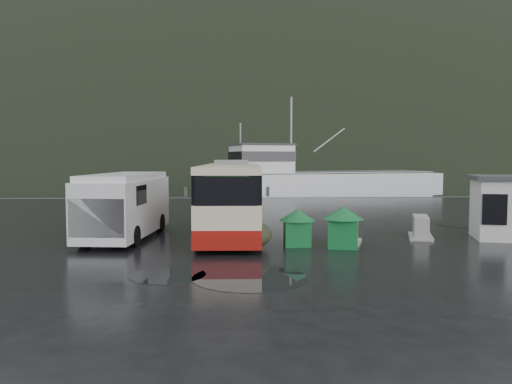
{
  "coord_description": "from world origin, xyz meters",
  "views": [
    {
      "loc": [
        -1.41,
        -19.72,
        3.25
      ],
      "look_at": [
        -0.36,
        2.39,
        1.7
      ],
      "focal_mm": 35.0,
      "sensor_mm": 36.0,
      "label": 1
    }
  ],
  "objects_px": {
    "white_van": "(126,238)",
    "jersey_barrier_b": "(420,238)",
    "dome_tent": "(246,248)",
    "fishing_trawler": "(319,192)",
    "waste_bin_left": "(343,247)",
    "jersey_barrier_a": "(350,243)",
    "waste_bin_right": "(297,246)",
    "coach_bus": "(232,231)"
  },
  "relations": [
    {
      "from": "white_van",
      "to": "jersey_barrier_b",
      "type": "distance_m",
      "value": 11.86
    },
    {
      "from": "white_van",
      "to": "dome_tent",
      "type": "relative_size",
      "value": 2.44
    },
    {
      "from": "jersey_barrier_b",
      "to": "fishing_trawler",
      "type": "relative_size",
      "value": 0.07
    },
    {
      "from": "dome_tent",
      "to": "fishing_trawler",
      "type": "relative_size",
      "value": 0.1
    },
    {
      "from": "jersey_barrier_b",
      "to": "fishing_trawler",
      "type": "xyz_separation_m",
      "value": [
        0.67,
        27.17,
        0.0
      ]
    },
    {
      "from": "waste_bin_left",
      "to": "jersey_barrier_a",
      "type": "height_order",
      "value": "waste_bin_left"
    },
    {
      "from": "waste_bin_left",
      "to": "waste_bin_right",
      "type": "distance_m",
      "value": 1.66
    },
    {
      "from": "fishing_trawler",
      "to": "white_van",
      "type": "bearing_deg",
      "value": -130.59
    },
    {
      "from": "waste_bin_left",
      "to": "coach_bus",
      "type": "bearing_deg",
      "value": 133.62
    },
    {
      "from": "waste_bin_right",
      "to": "fishing_trawler",
      "type": "distance_m",
      "value": 29.29
    },
    {
      "from": "jersey_barrier_a",
      "to": "fishing_trawler",
      "type": "height_order",
      "value": "fishing_trawler"
    },
    {
      "from": "coach_bus",
      "to": "jersey_barrier_b",
      "type": "xyz_separation_m",
      "value": [
        7.6,
        -2.25,
        0.0
      ]
    },
    {
      "from": "coach_bus",
      "to": "fishing_trawler",
      "type": "xyz_separation_m",
      "value": [
        8.27,
        24.91,
        0.0
      ]
    },
    {
      "from": "waste_bin_right",
      "to": "fishing_trawler",
      "type": "relative_size",
      "value": 0.05
    },
    {
      "from": "waste_bin_right",
      "to": "jersey_barrier_b",
      "type": "distance_m",
      "value": 5.42
    },
    {
      "from": "jersey_barrier_a",
      "to": "coach_bus",
      "type": "bearing_deg",
      "value": 143.48
    },
    {
      "from": "waste_bin_right",
      "to": "jersey_barrier_a",
      "type": "bearing_deg",
      "value": 12.46
    },
    {
      "from": "coach_bus",
      "to": "jersey_barrier_a",
      "type": "relative_size",
      "value": 7.34
    },
    {
      "from": "jersey_barrier_b",
      "to": "fishing_trawler",
      "type": "bearing_deg",
      "value": 88.59
    },
    {
      "from": "white_van",
      "to": "waste_bin_right",
      "type": "bearing_deg",
      "value": -10.61
    },
    {
      "from": "waste_bin_left",
      "to": "jersey_barrier_a",
      "type": "bearing_deg",
      "value": 61.54
    },
    {
      "from": "coach_bus",
      "to": "white_van",
      "type": "relative_size",
      "value": 1.78
    },
    {
      "from": "white_van",
      "to": "fishing_trawler",
      "type": "distance_m",
      "value": 29.48
    },
    {
      "from": "dome_tent",
      "to": "jersey_barrier_b",
      "type": "bearing_deg",
      "value": 15.21
    },
    {
      "from": "jersey_barrier_a",
      "to": "jersey_barrier_b",
      "type": "bearing_deg",
      "value": 18.92
    },
    {
      "from": "coach_bus",
      "to": "jersey_barrier_a",
      "type": "bearing_deg",
      "value": -34.87
    },
    {
      "from": "dome_tent",
      "to": "fishing_trawler",
      "type": "xyz_separation_m",
      "value": [
        7.76,
        29.09,
        0.0
      ]
    },
    {
      "from": "waste_bin_left",
      "to": "dome_tent",
      "type": "distance_m",
      "value": 3.49
    },
    {
      "from": "waste_bin_right",
      "to": "fishing_trawler",
      "type": "bearing_deg",
      "value": 78.44
    },
    {
      "from": "coach_bus",
      "to": "dome_tent",
      "type": "distance_m",
      "value": 4.21
    },
    {
      "from": "white_van",
      "to": "jersey_barrier_a",
      "type": "relative_size",
      "value": 4.12
    },
    {
      "from": "coach_bus",
      "to": "dome_tent",
      "type": "height_order",
      "value": "coach_bus"
    },
    {
      "from": "white_van",
      "to": "jersey_barrier_a",
      "type": "bearing_deg",
      "value": -3.86
    },
    {
      "from": "coach_bus",
      "to": "waste_bin_right",
      "type": "distance_m",
      "value": 4.48
    },
    {
      "from": "jersey_barrier_b",
      "to": "waste_bin_right",
      "type": "bearing_deg",
      "value": -163.62
    },
    {
      "from": "white_van",
      "to": "waste_bin_left",
      "type": "xyz_separation_m",
      "value": [
        8.26,
        -2.43,
        0.0
      ]
    },
    {
      "from": "coach_bus",
      "to": "jersey_barrier_a",
      "type": "xyz_separation_m",
      "value": [
        4.48,
        -3.32,
        0.0
      ]
    },
    {
      "from": "white_van",
      "to": "waste_bin_right",
      "type": "distance_m",
      "value": 6.95
    },
    {
      "from": "white_van",
      "to": "jersey_barrier_a",
      "type": "height_order",
      "value": "white_van"
    },
    {
      "from": "coach_bus",
      "to": "waste_bin_left",
      "type": "distance_m",
      "value": 5.81
    },
    {
      "from": "coach_bus",
      "to": "fishing_trawler",
      "type": "relative_size",
      "value": 0.44
    },
    {
      "from": "coach_bus",
      "to": "white_van",
      "type": "xyz_separation_m",
      "value": [
        -4.25,
        -1.77,
        0.0
      ]
    }
  ]
}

